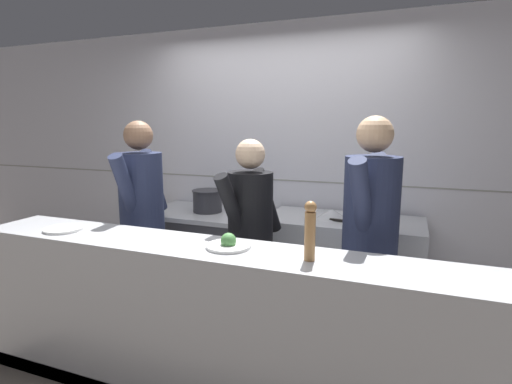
{
  "coord_description": "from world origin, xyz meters",
  "views": [
    {
      "loc": [
        1.15,
        -2.21,
        1.69
      ],
      "look_at": [
        0.02,
        0.69,
        1.15
      ],
      "focal_mm": 28.0,
      "sensor_mm": 36.0,
      "label": 1
    }
  ],
  "objects": [
    {
      "name": "prep_counter",
      "position": [
        0.67,
        1.04,
        0.45
      ],
      "size": [
        1.28,
        0.65,
        0.91
      ],
      "color": "#B7BABF",
      "rests_on": "ground_plane"
    },
    {
      "name": "mixing_bowl_steel",
      "position": [
        0.57,
        1.05,
        0.94
      ],
      "size": [
        0.24,
        0.24,
        0.08
      ],
      "color": "#B7BABF",
      "rests_on": "prep_counter"
    },
    {
      "name": "chefs_knife",
      "position": [
        0.73,
        0.93,
        0.91
      ],
      "size": [
        0.39,
        0.09,
        0.02
      ],
      "color": "#B7BABF",
      "rests_on": "prep_counter"
    },
    {
      "name": "chef_head_cook",
      "position": [
        -0.83,
        0.37,
        0.95
      ],
      "size": [
        0.39,
        0.75,
        1.71
      ],
      "rotation": [
        0.0,
        0.0,
        0.12
      ],
      "color": "black",
      "rests_on": "ground_plane"
    },
    {
      "name": "stock_pot",
      "position": [
        -0.6,
        1.03,
        0.98
      ],
      "size": [
        0.28,
        0.28,
        0.21
      ],
      "color": "#2D2D33",
      "rests_on": "oven_range"
    },
    {
      "name": "oven_range",
      "position": [
        -0.59,
        1.04,
        0.44
      ],
      "size": [
        1.15,
        0.71,
        0.87
      ],
      "color": "#38383D",
      "rests_on": "ground_plane"
    },
    {
      "name": "plated_dish_appetiser",
      "position": [
        0.21,
        -0.22,
        1.0
      ],
      "size": [
        0.26,
        0.26,
        0.09
      ],
      "color": "white",
      "rests_on": "pass_counter"
    },
    {
      "name": "pass_counter",
      "position": [
        0.08,
        -0.24,
        0.49
      ],
      "size": [
        3.19,
        0.45,
        0.98
      ],
      "color": "#B7BABF",
      "rests_on": "ground_plane"
    },
    {
      "name": "plated_dish_main",
      "position": [
        -0.98,
        -0.28,
        0.99
      ],
      "size": [
        0.25,
        0.25,
        0.02
      ],
      "color": "white",
      "rests_on": "pass_counter"
    },
    {
      "name": "ground_plane",
      "position": [
        0.0,
        0.0,
        0.0
      ],
      "size": [
        14.0,
        14.0,
        0.0
      ],
      "primitive_type": "plane",
      "color": "#6B6056"
    },
    {
      "name": "wall_back_tiled",
      "position": [
        0.0,
        1.44,
        1.3
      ],
      "size": [
        8.0,
        0.06,
        2.6
      ],
      "color": "silver",
      "rests_on": "ground_plane"
    },
    {
      "name": "pepper_mill",
      "position": [
        0.69,
        -0.26,
        1.15
      ],
      "size": [
        0.06,
        0.06,
        0.32
      ],
      "color": "#AD7A47",
      "rests_on": "pass_counter"
    },
    {
      "name": "chef_line",
      "position": [
        0.93,
        0.38,
        0.97
      ],
      "size": [
        0.41,
        0.76,
        1.74
      ],
      "rotation": [
        0.0,
        0.0,
        -0.19
      ],
      "color": "black",
      "rests_on": "ground_plane"
    },
    {
      "name": "chef_sous",
      "position": [
        0.11,
        0.35,
        0.88
      ],
      "size": [
        0.41,
        0.68,
        1.58
      ],
      "rotation": [
        0.0,
        0.0,
        -0.31
      ],
      "color": "black",
      "rests_on": "ground_plane"
    }
  ]
}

